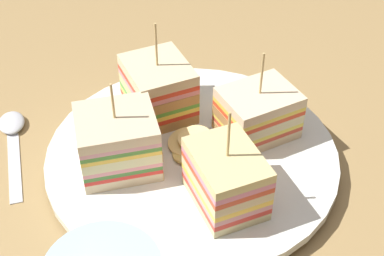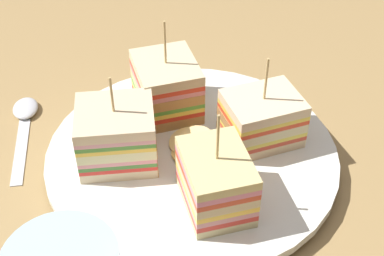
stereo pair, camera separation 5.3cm
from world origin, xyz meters
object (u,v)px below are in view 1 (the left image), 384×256
object	(u,v)px
spoon	(12,132)
chip_pile	(189,144)
sandwich_wedge_3	(257,113)
sandwich_wedge_1	(118,142)
sandwich_wedge_0	(159,89)
sandwich_wedge_2	(226,178)
plate	(192,155)

from	to	relation	value
spoon	chip_pile	bearing A→B (deg)	-118.27
sandwich_wedge_3	sandwich_wedge_1	bearing A→B (deg)	-8.23
sandwich_wedge_3	spoon	xyz separation A→B (cm)	(-9.26, 24.65, -3.84)
sandwich_wedge_0	chip_pile	bearing A→B (deg)	3.74
sandwich_wedge_0	spoon	bearing A→B (deg)	-107.63
sandwich_wedge_1	spoon	xyz separation A→B (cm)	(0.69, 14.07, -4.24)
sandwich_wedge_0	chip_pile	world-z (taller)	sandwich_wedge_0
sandwich_wedge_2	sandwich_wedge_3	distance (cm)	10.21
sandwich_wedge_1	sandwich_wedge_3	bearing A→B (deg)	5.21
sandwich_wedge_3	spoon	size ratio (longest dim) A/B	0.82
sandwich_wedge_0	sandwich_wedge_3	size ratio (longest dim) A/B	1.12
sandwich_wedge_1	spoon	world-z (taller)	sandwich_wedge_1
plate	sandwich_wedge_0	world-z (taller)	sandwich_wedge_0
sandwich_wedge_1	spoon	bearing A→B (deg)	139.18
sandwich_wedge_2	plate	bearing A→B (deg)	1.57
sandwich_wedge_3	spoon	bearing A→B (deg)	-30.88
plate	spoon	size ratio (longest dim) A/B	2.47
sandwich_wedge_1	chip_pile	size ratio (longest dim) A/B	1.68
sandwich_wedge_0	sandwich_wedge_2	distance (cm)	14.55
sandwich_wedge_2	spoon	world-z (taller)	sandwich_wedge_2
plate	sandwich_wedge_1	world-z (taller)	sandwich_wedge_1
sandwich_wedge_2	spoon	bearing A→B (deg)	41.19
plate	sandwich_wedge_3	world-z (taller)	sandwich_wedge_3
plate	sandwich_wedge_1	bearing A→B (deg)	129.20
plate	sandwich_wedge_3	distance (cm)	7.95
sandwich_wedge_1	chip_pile	distance (cm)	7.44
sandwich_wedge_1	sandwich_wedge_2	bearing A→B (deg)	-39.31
plate	sandwich_wedge_3	size ratio (longest dim) A/B	3.03
sandwich_wedge_2	chip_pile	bearing A→B (deg)	2.84
plate	sandwich_wedge_2	bearing A→B (deg)	-131.75
sandwich_wedge_2	sandwich_wedge_0	bearing A→B (deg)	4.10
sandwich_wedge_2	sandwich_wedge_3	size ratio (longest dim) A/B	1.06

